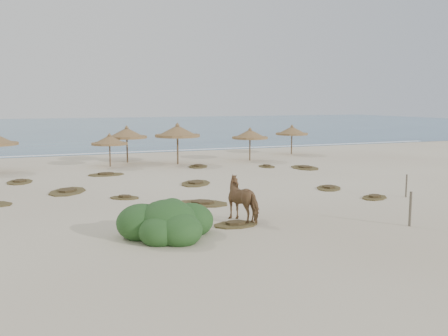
# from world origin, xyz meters

# --- Properties ---
(ground) EXTENTS (160.00, 160.00, 0.00)m
(ground) POSITION_xyz_m (0.00, 0.00, 0.00)
(ground) COLOR beige
(ground) RESTS_ON ground
(ocean) EXTENTS (200.00, 100.00, 0.01)m
(ocean) POSITION_xyz_m (0.00, 75.00, 0.00)
(ocean) COLOR navy
(ocean) RESTS_ON ground
(foam_line) EXTENTS (70.00, 0.60, 0.01)m
(foam_line) POSITION_xyz_m (0.00, 26.00, 0.00)
(foam_line) COLOR white
(foam_line) RESTS_ON ground
(palapa_2) EXTENTS (3.33, 3.33, 2.96)m
(palapa_2) POSITION_xyz_m (-2.05, 18.19, 2.30)
(palapa_2) COLOR brown
(palapa_2) RESTS_ON ground
(palapa_3) EXTENTS (3.35, 3.35, 2.52)m
(palapa_3) POSITION_xyz_m (-3.74, 16.09, 1.95)
(palapa_3) COLOR brown
(palapa_3) RESTS_ON ground
(palapa_4) EXTENTS (3.70, 3.70, 3.23)m
(palapa_4) POSITION_xyz_m (1.38, 15.71, 2.51)
(palapa_4) COLOR brown
(palapa_4) RESTS_ON ground
(palapa_5) EXTENTS (3.46, 3.46, 2.74)m
(palapa_5) POSITION_xyz_m (7.57, 15.81, 2.13)
(palapa_5) COLOR brown
(palapa_5) RESTS_ON ground
(palapa_6) EXTENTS (3.51, 3.51, 2.74)m
(palapa_6) POSITION_xyz_m (13.11, 18.68, 2.12)
(palapa_6) COLOR brown
(palapa_6) RESTS_ON ground
(horse) EXTENTS (1.53, 2.32, 1.80)m
(horse) POSITION_xyz_m (-1.40, -2.96, 0.90)
(horse) COLOR #8F6241
(horse) RESTS_ON ground
(fence_post_near) EXTENTS (0.11, 0.11, 1.38)m
(fence_post_near) POSITION_xyz_m (4.23, -6.20, 0.69)
(fence_post_near) COLOR brown
(fence_post_near) RESTS_ON ground
(fence_post_far) EXTENTS (0.11, 0.11, 1.17)m
(fence_post_far) POSITION_xyz_m (8.31, -1.46, 0.59)
(fence_post_far) COLOR brown
(fence_post_far) RESTS_ON ground
(bush) EXTENTS (3.57, 3.15, 1.60)m
(bush) POSITION_xyz_m (-4.99, -4.20, 0.52)
(bush) COLOR #2D5223
(bush) RESTS_ON ground
(scrub_1) EXTENTS (2.79, 3.27, 0.16)m
(scrub_1) POSITION_xyz_m (-7.59, 6.48, 0.05)
(scrub_1) COLOR brown
(scrub_1) RESTS_ON ground
(scrub_2) EXTENTS (1.80, 1.61, 0.16)m
(scrub_2) POSITION_xyz_m (-5.06, 3.59, 0.05)
(scrub_2) COLOR brown
(scrub_2) RESTS_ON ground
(scrub_3) EXTENTS (2.77, 3.08, 0.16)m
(scrub_3) POSITION_xyz_m (-0.33, 6.43, 0.05)
(scrub_3) COLOR brown
(scrub_3) RESTS_ON ground
(scrub_4) EXTENTS (2.30, 2.44, 0.16)m
(scrub_4) POSITION_xyz_m (6.07, 2.12, 0.05)
(scrub_4) COLOR brown
(scrub_4) RESTS_ON ground
(scrub_5) EXTENTS (2.12, 2.98, 0.16)m
(scrub_5) POSITION_xyz_m (9.29, 10.01, 0.05)
(scrub_5) COLOR brown
(scrub_5) RESTS_ON ground
(scrub_6) EXTENTS (1.79, 2.45, 0.16)m
(scrub_6) POSITION_xyz_m (-9.98, 10.90, 0.05)
(scrub_6) COLOR brown
(scrub_6) RESTS_ON ground
(scrub_7) EXTENTS (2.14, 2.55, 0.16)m
(scrub_7) POSITION_xyz_m (2.31, 13.60, 0.05)
(scrub_7) COLOR brown
(scrub_7) RESTS_ON ground
(scrub_9) EXTENTS (3.05, 2.85, 0.16)m
(scrub_9) POSITION_xyz_m (-1.91, 0.81, 0.05)
(scrub_9) COLOR brown
(scrub_9) RESTS_ON ground
(scrub_10) EXTENTS (1.22, 1.79, 0.16)m
(scrub_10) POSITION_xyz_m (7.03, 11.65, 0.05)
(scrub_10) COLOR brown
(scrub_10) RESTS_ON ground
(scrub_11) EXTENTS (1.84, 1.21, 0.16)m
(scrub_11) POSITION_xyz_m (-2.05, -3.54, 0.05)
(scrub_11) COLOR brown
(scrub_11) RESTS_ON ground
(scrub_12) EXTENTS (2.05, 1.85, 0.16)m
(scrub_12) POSITION_xyz_m (6.66, -1.07, 0.05)
(scrub_12) COLOR brown
(scrub_12) RESTS_ON ground
(scrub_13) EXTENTS (2.42, 1.61, 0.16)m
(scrub_13) POSITION_xyz_m (-4.69, 12.00, 0.05)
(scrub_13) COLOR brown
(scrub_13) RESTS_ON ground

